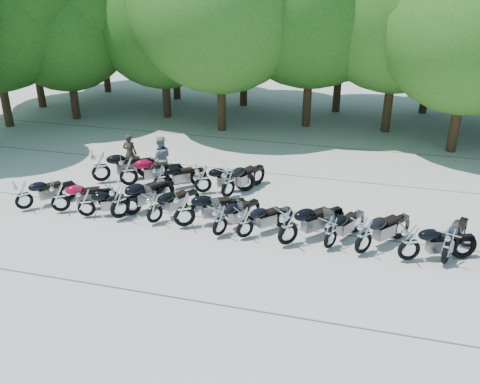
% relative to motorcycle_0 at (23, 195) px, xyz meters
% --- Properties ---
extents(ground, '(90.00, 90.00, 0.00)m').
position_rel_motorcycle_0_xyz_m(ground, '(7.46, -0.42, -0.60)').
color(ground, '#A7A097').
rests_on(ground, ground).
extents(tree_0, '(7.50, 7.50, 9.21)m').
position_rel_motorcycle_0_xyz_m(tree_0, '(-7.96, 12.56, 4.85)').
color(tree_0, '#3A2614').
rests_on(tree_0, ground).
extents(tree_1, '(6.97, 6.97, 8.55)m').
position_rel_motorcycle_0_xyz_m(tree_1, '(-4.58, 10.82, 4.46)').
color(tree_1, '#3A2614').
rests_on(tree_1, ground).
extents(tree_2, '(7.31, 7.31, 8.97)m').
position_rel_motorcycle_0_xyz_m(tree_2, '(0.21, 12.42, 4.71)').
color(tree_2, '#3A2614').
rests_on(tree_2, ground).
extents(tree_3, '(8.70, 8.70, 10.67)m').
position_rel_motorcycle_0_xyz_m(tree_3, '(3.89, 10.82, 5.72)').
color(tree_3, '#3A2614').
rests_on(tree_3, ground).
extents(tree_6, '(8.00, 8.00, 9.82)m').
position_rel_motorcycle_0_xyz_m(tree_6, '(15.01, 10.40, 5.21)').
color(tree_6, '#3A2614').
rests_on(tree_6, ground).
extents(tree_9, '(7.59, 7.59, 9.32)m').
position_rel_motorcycle_0_xyz_m(tree_9, '(-6.07, 17.17, 4.92)').
color(tree_9, '#3A2614').
rests_on(tree_9, ground).
extents(tree_10, '(7.78, 7.78, 9.55)m').
position_rel_motorcycle_0_xyz_m(tree_10, '(-0.83, 16.55, 5.05)').
color(tree_10, '#3A2614').
rests_on(tree_10, ground).
extents(tree_11, '(7.56, 7.56, 9.28)m').
position_rel_motorcycle_0_xyz_m(tree_11, '(3.70, 16.01, 4.89)').
color(tree_11, '#3A2614').
rests_on(tree_11, ground).
extents(tree_12, '(7.88, 7.88, 9.67)m').
position_rel_motorcycle_0_xyz_m(tree_12, '(9.26, 16.05, 5.12)').
color(tree_12, '#3A2614').
rests_on(tree_12, ground).
extents(tree_13, '(8.31, 8.31, 10.20)m').
position_rel_motorcycle_0_xyz_m(tree_13, '(14.15, 17.06, 5.44)').
color(tree_13, '#3A2614').
rests_on(tree_13, ground).
extents(motorcycle_0, '(1.86, 2.05, 1.20)m').
position_rel_motorcycle_0_xyz_m(motorcycle_0, '(0.00, 0.00, 0.00)').
color(motorcycle_0, black).
rests_on(motorcycle_0, ground).
extents(motorcycle_1, '(2.23, 1.69, 1.24)m').
position_rel_motorcycle_0_xyz_m(motorcycle_1, '(1.33, 0.16, 0.02)').
color(motorcycle_1, maroon).
rests_on(motorcycle_1, ground).
extents(motorcycle_2, '(2.13, 1.40, 1.16)m').
position_rel_motorcycle_0_xyz_m(motorcycle_2, '(2.38, 0.06, -0.02)').
color(motorcycle_2, black).
rests_on(motorcycle_2, ground).
extents(motorcycle_3, '(1.97, 2.55, 1.43)m').
position_rel_motorcycle_0_xyz_m(motorcycle_3, '(3.55, 0.22, 0.11)').
color(motorcycle_3, black).
rests_on(motorcycle_3, ground).
extents(motorcycle_4, '(1.65, 2.21, 1.23)m').
position_rel_motorcycle_0_xyz_m(motorcycle_4, '(4.79, 0.22, 0.01)').
color(motorcycle_4, black).
rests_on(motorcycle_4, ground).
extents(motorcycle_5, '(2.49, 1.90, 1.39)m').
position_rel_motorcycle_0_xyz_m(motorcycle_5, '(5.84, 0.21, 0.09)').
color(motorcycle_5, black).
rests_on(motorcycle_5, ground).
extents(motorcycle_6, '(1.56, 2.22, 1.22)m').
position_rel_motorcycle_0_xyz_m(motorcycle_6, '(7.11, -0.04, 0.01)').
color(motorcycle_6, black).
rests_on(motorcycle_6, ground).
extents(motorcycle_7, '(1.90, 1.95, 1.18)m').
position_rel_motorcycle_0_xyz_m(motorcycle_7, '(7.90, 0.03, -0.01)').
color(motorcycle_7, black).
rests_on(motorcycle_7, ground).
extents(motorcycle_8, '(2.28, 2.33, 1.41)m').
position_rel_motorcycle_0_xyz_m(motorcycle_8, '(9.27, -0.08, 0.10)').
color(motorcycle_8, black).
rests_on(motorcycle_8, ground).
extents(motorcycle_9, '(1.56, 2.17, 1.19)m').
position_rel_motorcycle_0_xyz_m(motorcycle_9, '(10.53, 0.07, -0.00)').
color(motorcycle_9, black).
rests_on(motorcycle_9, ground).
extents(motorcycle_10, '(2.05, 2.30, 1.34)m').
position_rel_motorcycle_0_xyz_m(motorcycle_10, '(11.49, -0.01, 0.07)').
color(motorcycle_10, black).
rests_on(motorcycle_10, ground).
extents(motorcycle_11, '(2.42, 1.53, 1.31)m').
position_rel_motorcycle_0_xyz_m(motorcycle_11, '(12.77, -0.07, 0.05)').
color(motorcycle_11, black).
rests_on(motorcycle_11, ground).
extents(motorcycle_12, '(1.46, 2.38, 1.29)m').
position_rel_motorcycle_0_xyz_m(motorcycle_12, '(13.80, 0.05, 0.04)').
color(motorcycle_12, black).
rests_on(motorcycle_12, ground).
extents(motorcycle_14, '(2.52, 1.98, 1.42)m').
position_rel_motorcycle_0_xyz_m(motorcycle_14, '(1.37, 2.90, 0.11)').
color(motorcycle_14, black).
rests_on(motorcycle_14, ground).
extents(motorcycle_15, '(2.52, 1.74, 1.38)m').
position_rel_motorcycle_0_xyz_m(motorcycle_15, '(2.59, 2.81, 0.09)').
color(motorcycle_15, maroon).
rests_on(motorcycle_15, ground).
extents(motorcycle_16, '(2.02, 1.85, 1.19)m').
position_rel_motorcycle_0_xyz_m(motorcycle_16, '(3.94, 2.69, -0.01)').
color(motorcycle_16, black).
rests_on(motorcycle_16, ground).
extents(motorcycle_17, '(2.31, 1.54, 1.26)m').
position_rel_motorcycle_0_xyz_m(motorcycle_17, '(5.54, 2.93, 0.03)').
color(motorcycle_17, black).
rests_on(motorcycle_17, ground).
extents(motorcycle_18, '(1.69, 2.43, 1.33)m').
position_rel_motorcycle_0_xyz_m(motorcycle_18, '(6.56, 2.77, 0.07)').
color(motorcycle_18, black).
rests_on(motorcycle_18, ground).
extents(rider_0, '(0.60, 0.40, 1.64)m').
position_rel_motorcycle_0_xyz_m(rider_0, '(1.98, 4.23, 0.22)').
color(rider_0, '#2B251C').
rests_on(rider_0, ground).
extents(rider_1, '(1.09, 0.99, 1.82)m').
position_rel_motorcycle_0_xyz_m(rider_1, '(3.52, 3.79, 0.31)').
color(rider_1, '#999A9C').
rests_on(rider_1, ground).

